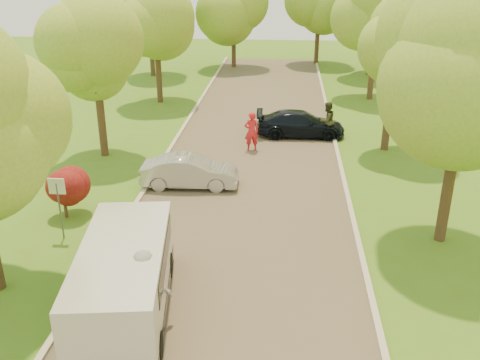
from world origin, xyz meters
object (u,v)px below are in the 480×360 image
(longboard, at_px, (148,321))
(skateboarder, at_px, (145,287))
(person_striped, at_px, (252,131))
(silver_sedan, at_px, (190,172))
(street_sign, at_px, (58,196))
(person_olive, at_px, (327,121))
(dark_sedan, at_px, (300,124))
(minivan, at_px, (125,278))

(longboard, relative_size, skateboarder, 0.53)
(skateboarder, distance_m, person_striped, 13.62)
(skateboarder, bearing_deg, longboard, 180.00)
(silver_sedan, bearing_deg, skateboarder, -179.49)
(street_sign, xyz_separation_m, person_olive, (9.44, 11.41, -0.60))
(dark_sedan, bearing_deg, street_sign, 143.36)
(minivan, distance_m, person_olive, 16.41)
(dark_sedan, bearing_deg, longboard, 163.45)
(silver_sedan, distance_m, dark_sedan, 8.42)
(skateboarder, height_order, person_striped, skateboarder)
(silver_sedan, distance_m, person_striped, 5.11)
(skateboarder, relative_size, person_olive, 1.04)
(silver_sedan, bearing_deg, dark_sedan, -35.54)
(dark_sedan, height_order, longboard, dark_sedan)
(street_sign, relative_size, dark_sedan, 0.47)
(dark_sedan, bearing_deg, person_striped, 133.86)
(skateboarder, height_order, person_olive, skateboarder)
(minivan, distance_m, person_striped, 13.29)
(longboard, distance_m, skateboarder, 1.02)
(person_striped, relative_size, person_olive, 1.00)
(person_olive, bearing_deg, person_striped, -12.44)
(skateboarder, bearing_deg, person_striped, -110.02)
(street_sign, bearing_deg, skateboarder, -46.99)
(street_sign, bearing_deg, person_striped, 58.34)
(person_olive, bearing_deg, skateboarder, 28.31)
(silver_sedan, height_order, person_olive, person_olive)
(skateboarder, relative_size, person_striped, 1.04)
(silver_sedan, distance_m, skateboarder, 8.93)
(longboard, bearing_deg, person_striped, -110.02)
(minivan, xyz_separation_m, person_striped, (2.42, 13.07, -0.10))
(longboard, bearing_deg, person_olive, -121.92)
(longboard, height_order, person_striped, person_striped)
(dark_sedan, relative_size, skateboarder, 2.28)
(longboard, height_order, skateboarder, skateboarder)
(longboard, bearing_deg, skateboarder, 180.00)
(street_sign, distance_m, longboard, 5.98)
(dark_sedan, distance_m, person_striped, 3.44)
(dark_sedan, distance_m, person_olive, 1.41)
(street_sign, relative_size, minivan, 0.38)
(street_sign, relative_size, skateboarder, 1.08)
(person_olive, bearing_deg, dark_sedan, -55.62)
(street_sign, relative_size, silver_sedan, 0.55)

